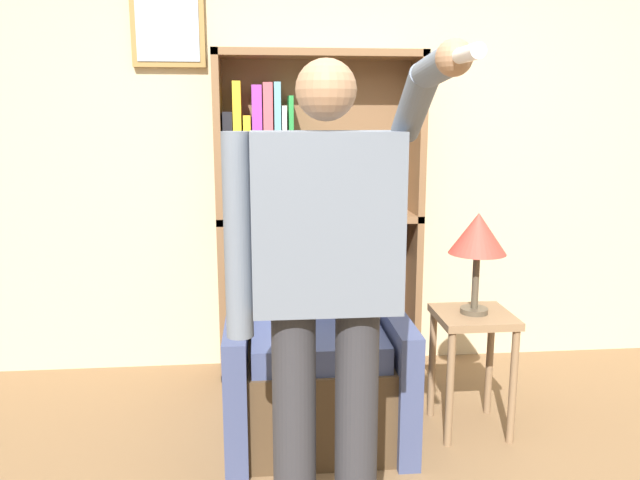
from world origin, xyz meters
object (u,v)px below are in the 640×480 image
(armchair, at_px, (315,354))
(side_table, at_px, (473,339))
(bookcase, at_px, (292,223))
(person_standing, at_px, (325,283))
(table_lamp, at_px, (478,236))

(armchair, distance_m, side_table, 0.77)
(bookcase, relative_size, person_standing, 1.10)
(bookcase, relative_size, table_lamp, 3.87)
(person_standing, bearing_deg, side_table, 45.27)
(armchair, xyz_separation_m, person_standing, (-0.04, -0.92, 0.62))
(person_standing, distance_m, side_table, 1.26)
(person_standing, height_order, table_lamp, person_standing)
(side_table, bearing_deg, armchair, 172.11)
(armchair, bearing_deg, side_table, -7.89)
(armchair, bearing_deg, person_standing, -92.80)
(person_standing, relative_size, table_lamp, 3.51)
(side_table, bearing_deg, table_lamp, -75.96)
(armchair, xyz_separation_m, side_table, (0.76, -0.11, 0.09))
(person_standing, relative_size, side_table, 2.85)
(side_table, relative_size, table_lamp, 1.23)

